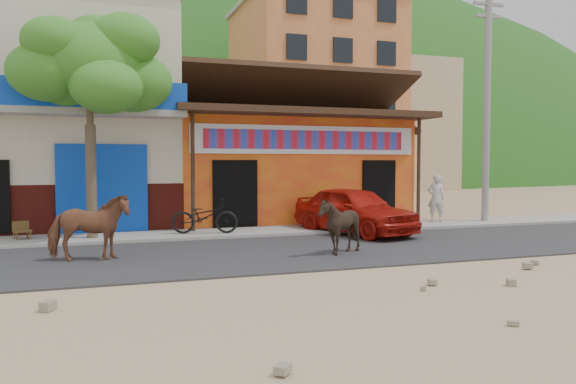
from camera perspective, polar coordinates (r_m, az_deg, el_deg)
name	(u,v)px	position (r m, az deg, el deg)	size (l,w,h in m)	color
ground	(340,271)	(11.16, 5.34, -7.96)	(120.00, 120.00, 0.00)	#9E825B
road	(297,251)	(13.43, 0.88, -5.99)	(60.00, 5.00, 0.04)	#28282B
sidewalk	(256,232)	(16.72, -3.26, -4.08)	(60.00, 2.00, 0.12)	gray
dance_club	(278,171)	(21.01, -1.03, 2.13)	(8.00, 6.00, 3.60)	orange
cafe_building	(61,121)	(20.03, -22.02, 6.74)	(7.00, 6.00, 7.00)	beige
apartment_front	(313,103)	(36.77, 2.56, 9.06)	(9.00, 9.00, 12.00)	#CC723F
apartment_rear	(389,127)	(45.98, 10.27, 6.54)	(8.00, 8.00, 10.00)	tan
hillside	(127,90)	(80.70, -16.09, 9.92)	(100.00, 40.00, 24.00)	#194C14
tree	(90,125)	(15.79, -19.45, 6.46)	(3.00, 3.00, 6.00)	#2D721E
utility_pole	(487,104)	(20.53, 19.55, 8.42)	(0.24, 0.24, 8.00)	gray
cow_tan	(89,227)	(12.61, -19.57, -3.41)	(0.77, 1.68, 1.42)	brown
cow_dark	(339,226)	(12.81, 5.24, -3.42)	(1.05, 1.18, 1.30)	black
red_car	(354,210)	(16.48, 6.76, -1.83)	(1.65, 4.10, 1.40)	#B1150C
scooter	(205,216)	(16.02, -8.45, -2.45)	(0.65, 1.85, 0.97)	black
pedestrian	(436,198)	(19.72, 14.81, -0.60)	(0.58, 0.38, 1.59)	silver
cafe_chair_left	(22,223)	(16.19, -25.42, -2.82)	(0.41, 0.41, 0.88)	#523A1B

